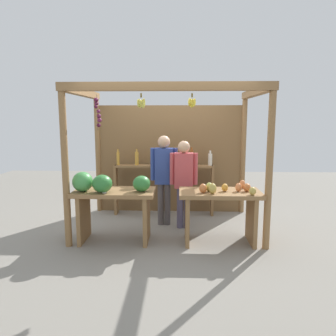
{
  "coord_description": "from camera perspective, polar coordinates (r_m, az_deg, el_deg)",
  "views": [
    {
      "loc": [
        0.19,
        -5.49,
        1.91
      ],
      "look_at": [
        0.0,
        -0.19,
        1.08
      ],
      "focal_mm": 34.19,
      "sensor_mm": 36.0,
      "label": 1
    }
  ],
  "objects": [
    {
      "name": "vendor_man",
      "position": [
        5.68,
        -0.72,
        -0.71
      ],
      "size": [
        0.48,
        0.22,
        1.61
      ],
      "rotation": [
        0.0,
        0.0,
        -0.02
      ],
      "color": "#514A4B",
      "rests_on": "ground"
    },
    {
      "name": "bottle_shelf_unit",
      "position": [
        6.31,
        -0.61,
        -1.27
      ],
      "size": [
        1.97,
        0.22,
        1.35
      ],
      "color": "olive",
      "rests_on": "ground"
    },
    {
      "name": "market_stall",
      "position": [
        5.96,
        0.17,
        3.93
      ],
      "size": [
        3.07,
        2.0,
        2.41
      ],
      "color": "olive",
      "rests_on": "ground"
    },
    {
      "name": "fruit_counter_left",
      "position": [
        5.0,
        -10.25,
        -5.0
      ],
      "size": [
        1.28,
        0.67,
        1.11
      ],
      "color": "olive",
      "rests_on": "ground"
    },
    {
      "name": "vendor_woman",
      "position": [
        5.52,
        2.81,
        -1.57
      ],
      "size": [
        0.48,
        0.21,
        1.53
      ],
      "rotation": [
        0.0,
        0.0,
        -0.1
      ],
      "color": "#554F6C",
      "rests_on": "ground"
    },
    {
      "name": "fruit_counter_right",
      "position": [
        4.99,
        9.29,
        -6.45
      ],
      "size": [
        1.24,
        0.64,
        0.97
      ],
      "color": "olive",
      "rests_on": "ground"
    },
    {
      "name": "ground_plane",
      "position": [
        5.82,
        0.07,
        -10.32
      ],
      "size": [
        12.0,
        12.0,
        0.0
      ],
      "primitive_type": "plane",
      "color": "gray",
      "rests_on": "ground"
    }
  ]
}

